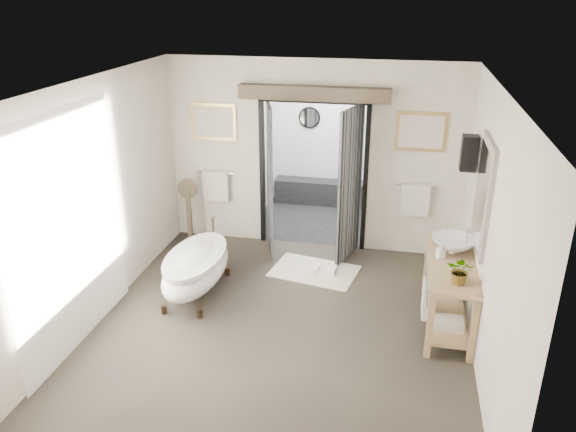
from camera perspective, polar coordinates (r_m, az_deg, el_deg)
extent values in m
plane|color=#443C31|center=(6.91, -1.03, -11.53)|extent=(5.00, 5.00, 0.00)
cube|color=beige|center=(4.12, -9.04, -13.71)|extent=(4.50, 0.02, 2.90)
cube|color=beige|center=(7.03, -19.32, 1.10)|extent=(0.02, 5.00, 2.90)
cube|color=beige|center=(6.16, 19.78, -1.99)|extent=(0.02, 5.00, 2.90)
cube|color=beige|center=(8.89, -7.21, 6.55)|extent=(1.45, 0.02, 2.90)
cube|color=beige|center=(8.44, 12.92, 5.29)|extent=(1.45, 0.02, 2.90)
cube|color=beige|center=(8.28, 2.74, 13.68)|extent=(1.60, 0.02, 0.60)
cube|color=white|center=(5.81, -1.23, 12.94)|extent=(4.50, 5.00, 0.02)
cube|color=silver|center=(6.57, -21.40, -1.62)|extent=(0.02, 2.20, 2.70)
cube|color=#9E9185|center=(6.59, 19.27, 2.04)|extent=(0.05, 0.95, 1.25)
cube|color=silver|center=(6.59, 19.01, 2.06)|extent=(0.01, 0.80, 1.10)
cube|color=black|center=(7.44, 17.93, 6.10)|extent=(0.20, 0.20, 0.45)
sphere|color=#FFCC8C|center=(7.44, 17.93, 6.10)|extent=(0.10, 0.10, 0.10)
cube|color=#29292A|center=(9.95, 3.39, -0.38)|extent=(2.20, 2.00, 0.01)
cube|color=white|center=(9.27, 3.74, 13.98)|extent=(2.20, 2.00, 0.02)
cube|color=white|center=(10.49, 4.36, 7.99)|extent=(2.20, 0.02, 2.50)
cube|color=white|center=(9.74, -2.90, 6.90)|extent=(0.02, 2.00, 2.50)
cube|color=white|center=(9.45, 10.20, 6.07)|extent=(0.02, 2.00, 2.50)
cube|color=#29292A|center=(10.62, 4.07, 2.40)|extent=(2.00, 0.35, 0.45)
cylinder|color=silver|center=(10.44, 2.19, 9.94)|extent=(0.40, 0.03, 0.40)
cylinder|color=silver|center=(10.34, 6.62, 9.69)|extent=(0.40, 0.03, 0.40)
cube|color=black|center=(8.77, -2.61, 4.45)|extent=(0.07, 0.10, 2.30)
cube|color=black|center=(8.54, 7.88, 3.74)|extent=(0.07, 0.10, 2.30)
cube|color=black|center=(8.33, 2.70, 11.65)|extent=(1.67, 0.10, 0.07)
cube|color=black|center=(8.41, -1.87, 3.64)|extent=(0.28, 0.78, 2.30)
cube|color=black|center=(8.22, 6.31, 3.08)|extent=(0.28, 0.78, 2.30)
cube|color=brown|center=(8.21, 2.61, 12.34)|extent=(2.20, 0.20, 0.20)
cube|color=tan|center=(8.76, -7.56, 9.48)|extent=(0.72, 0.03, 0.57)
cube|color=white|center=(8.75, -7.59, 9.46)|extent=(0.62, 0.01, 0.47)
cube|color=tan|center=(8.30, 13.37, 8.34)|extent=(0.72, 0.03, 0.57)
cube|color=white|center=(8.28, 13.38, 8.31)|extent=(0.62, 0.01, 0.47)
cylinder|color=silver|center=(8.94, -7.38, 4.42)|extent=(0.60, 0.02, 0.02)
cube|color=silver|center=(8.99, -7.36, 3.05)|extent=(0.42, 0.08, 0.48)
cylinder|color=silver|center=(8.48, 12.90, 3.03)|extent=(0.60, 0.02, 0.02)
cube|color=silver|center=(8.54, 12.77, 1.59)|extent=(0.42, 0.08, 0.48)
cylinder|color=#362718|center=(7.36, -12.48, -9.25)|extent=(0.08, 0.08, 0.11)
cylinder|color=#362718|center=(7.19, -8.95, -9.77)|extent=(0.08, 0.08, 0.11)
cylinder|color=#362718|center=(8.27, -9.35, -5.24)|extent=(0.08, 0.08, 0.11)
cylinder|color=#362718|center=(8.12, -6.18, -5.59)|extent=(0.08, 0.08, 0.11)
ellipsoid|color=white|center=(7.58, -9.31, -5.28)|extent=(0.72, 1.62, 0.51)
cylinder|color=#362718|center=(8.07, -7.62, -0.91)|extent=(0.03, 0.03, 0.21)
cube|color=tan|center=(6.43, 14.23, -10.61)|extent=(0.07, 0.07, 0.85)
cube|color=tan|center=(6.48, 18.36, -10.85)|extent=(0.07, 0.07, 0.85)
cube|color=tan|center=(7.72, 13.94, -4.68)|extent=(0.07, 0.07, 0.85)
cube|color=tan|center=(7.76, 17.34, -4.92)|extent=(0.07, 0.07, 0.85)
cube|color=tan|center=(6.90, 16.29, -4.61)|extent=(0.55, 1.60, 0.05)
cube|color=tan|center=(7.22, 15.72, -9.33)|extent=(0.45, 1.50, 0.03)
cylinder|color=silver|center=(6.98, 13.88, -6.10)|extent=(0.02, 1.40, 0.02)
cube|color=silver|center=(6.94, 13.75, -8.14)|extent=(0.06, 0.34, 0.42)
cube|color=silver|center=(6.89, 15.92, -10.38)|extent=(0.35, 0.25, 0.10)
cube|color=silver|center=(7.49, 15.63, -7.51)|extent=(0.35, 0.25, 0.10)
cube|color=brown|center=(9.14, -9.81, -2.59)|extent=(0.21, 0.21, 0.08)
cylinder|color=brown|center=(8.97, -9.99, -0.04)|extent=(0.09, 0.09, 0.81)
cylinder|color=silver|center=(8.82, -10.14, 2.76)|extent=(0.29, 0.02, 0.29)
cylinder|color=brown|center=(8.81, -10.18, 2.73)|extent=(0.33, 0.01, 0.33)
cube|color=silver|center=(8.19, 2.69, -5.61)|extent=(1.33, 1.00, 0.01)
cube|color=silver|center=(8.20, 2.77, -5.32)|extent=(0.12, 0.27, 0.05)
cube|color=silver|center=(8.17, 4.50, -5.47)|extent=(0.12, 0.27, 0.05)
imported|color=white|center=(7.09, 16.48, -2.84)|extent=(0.69, 0.69, 0.18)
imported|color=gray|center=(6.34, 17.17, -5.33)|extent=(0.34, 0.32, 0.32)
imported|color=gray|center=(6.88, 15.27, -3.46)|extent=(0.11, 0.11, 0.19)
imported|color=gray|center=(7.39, 15.46, -1.72)|extent=(0.16, 0.16, 0.17)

